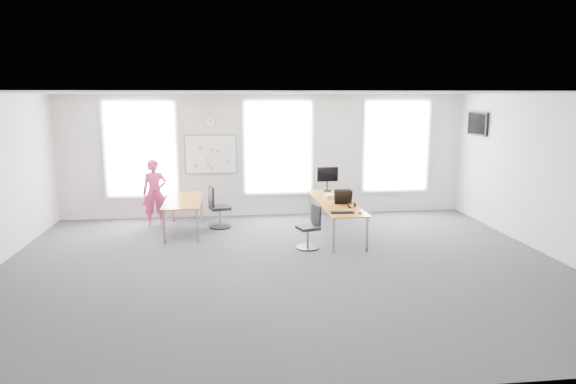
{
  "coord_description": "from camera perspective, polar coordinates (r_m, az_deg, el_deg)",
  "views": [
    {
      "loc": [
        -0.95,
        -8.59,
        2.96
      ],
      "look_at": [
        0.21,
        1.2,
        1.1
      ],
      "focal_mm": 32.0,
      "sensor_mm": 36.0,
      "label": 1
    }
  ],
  "objects": [
    {
      "name": "chair_right",
      "position": [
        10.09,
        2.49,
        -4.17
      ],
      "size": [
        0.48,
        0.48,
        0.86
      ],
      "rotation": [
        0.0,
        0.0,
        -1.29
      ],
      "color": "black",
      "rests_on": "ground"
    },
    {
      "name": "wall_back",
      "position": [
        12.71,
        -2.46,
        4.08
      ],
      "size": [
        10.0,
        0.0,
        10.0
      ],
      "primitive_type": "plane",
      "rotation": [
        1.57,
        0.0,
        0.0
      ],
      "color": "silver",
      "rests_on": "ground"
    },
    {
      "name": "wall_right",
      "position": [
        10.55,
        27.66,
        1.51
      ],
      "size": [
        0.0,
        10.0,
        10.0
      ],
      "primitive_type": "plane",
      "rotation": [
        1.57,
        0.0,
        -1.57
      ],
      "color": "silver",
      "rests_on": "ground"
    },
    {
      "name": "window_right",
      "position": [
        13.32,
        11.91,
        5.03
      ],
      "size": [
        1.6,
        0.06,
        2.2
      ],
      "primitive_type": "cube",
      "color": "white",
      "rests_on": "wall_back"
    },
    {
      "name": "window_mid",
      "position": [
        12.68,
        -1.1,
        4.98
      ],
      "size": [
        1.6,
        0.06,
        2.2
      ],
      "primitive_type": "cube",
      "color": "white",
      "rests_on": "wall_back"
    },
    {
      "name": "tv",
      "position": [
        13.02,
        20.34,
        7.12
      ],
      "size": [
        0.06,
        0.9,
        0.55
      ],
      "primitive_type": "cube",
      "color": "black",
      "rests_on": "wall_right"
    },
    {
      "name": "desk_left",
      "position": [
        11.49,
        -11.52,
        -1.12
      ],
      "size": [
        0.78,
        1.95,
        0.71
      ],
      "color": "orange",
      "rests_on": "ground"
    },
    {
      "name": "wall_clock",
      "position": [
        12.58,
        -8.68,
        7.78
      ],
      "size": [
        0.3,
        0.04,
        0.3
      ],
      "primitive_type": "cylinder",
      "rotation": [
        1.57,
        0.0,
        0.0
      ],
      "color": "gray",
      "rests_on": "wall_back"
    },
    {
      "name": "headphones",
      "position": [
        10.6,
        7.06,
        -1.44
      ],
      "size": [
        0.16,
        0.09,
        0.1
      ],
      "rotation": [
        0.0,
        0.0,
        -0.33
      ],
      "color": "black",
      "rests_on": "desk_right"
    },
    {
      "name": "paper_stack",
      "position": [
        11.41,
        4.77,
        -0.51
      ],
      "size": [
        0.33,
        0.28,
        0.1
      ],
      "primitive_type": "cube",
      "rotation": [
        0.0,
        0.0,
        0.28
      ],
      "color": "beige",
      "rests_on": "desk_right"
    },
    {
      "name": "person",
      "position": [
        12.15,
        -14.59,
        -0.06
      ],
      "size": [
        0.6,
        0.44,
        1.53
      ],
      "primitive_type": "imported",
      "rotation": [
        0.0,
        0.0,
        0.14
      ],
      "color": "#C62D5F",
      "rests_on": "ground"
    },
    {
      "name": "keyboard",
      "position": [
        10.05,
        6.02,
        -2.27
      ],
      "size": [
        0.47,
        0.19,
        0.02
      ],
      "primitive_type": "cube",
      "rotation": [
        0.0,
        0.0,
        -0.04
      ],
      "color": "black",
      "rests_on": "desk_right"
    },
    {
      "name": "laptop_sleeve",
      "position": [
        10.86,
        6.13,
        -0.56
      ],
      "size": [
        0.37,
        0.2,
        0.3
      ],
      "rotation": [
        0.0,
        0.0,
        -0.01
      ],
      "color": "black",
      "rests_on": "desk_right"
    },
    {
      "name": "ceiling",
      "position": [
        8.64,
        -0.47,
        10.95
      ],
      "size": [
        10.0,
        10.0,
        0.0
      ],
      "primitive_type": "plane",
      "rotation": [
        3.14,
        0.0,
        0.0
      ],
      "color": "silver",
      "rests_on": "ground"
    },
    {
      "name": "lens_cap",
      "position": [
        10.5,
        6.91,
        -1.77
      ],
      "size": [
        0.09,
        0.09,
        0.01
      ],
      "primitive_type": "cylinder",
      "rotation": [
        0.0,
        0.0,
        -0.28
      ],
      "color": "black",
      "rests_on": "desk_right"
    },
    {
      "name": "whiteboard",
      "position": [
        12.64,
        -8.57,
        4.16
      ],
      "size": [
        1.2,
        0.03,
        0.9
      ],
      "primitive_type": "cube",
      "color": "white",
      "rests_on": "wall_back"
    },
    {
      "name": "mouse",
      "position": [
        10.05,
        8.02,
        -2.27
      ],
      "size": [
        0.09,
        0.12,
        0.04
      ],
      "primitive_type": "ellipsoid",
      "rotation": [
        0.0,
        0.0,
        -0.2
      ],
      "color": "black",
      "rests_on": "desk_right"
    },
    {
      "name": "floor",
      "position": [
        9.13,
        -0.44,
        -8.22
      ],
      "size": [
        10.0,
        10.0,
        0.0
      ],
      "primitive_type": "plane",
      "color": "#26272C",
      "rests_on": "ground"
    },
    {
      "name": "monitor",
      "position": [
        12.25,
        4.39,
        1.7
      ],
      "size": [
        0.52,
        0.21,
        0.58
      ],
      "rotation": [
        0.0,
        0.0,
        0.05
      ],
      "color": "black",
      "rests_on": "desk_right"
    },
    {
      "name": "desk_right",
      "position": [
        11.13,
        5.31,
        -1.3
      ],
      "size": [
        0.77,
        2.89,
        0.7
      ],
      "color": "orange",
      "rests_on": "ground"
    },
    {
      "name": "chair_left",
      "position": [
        11.71,
        -7.84,
        -1.97
      ],
      "size": [
        0.53,
        0.52,
        0.95
      ],
      "rotation": [
        0.0,
        0.0,
        1.83
      ],
      "color": "black",
      "rests_on": "ground"
    },
    {
      "name": "window_left",
      "position": [
        12.78,
        -16.03,
        4.62
      ],
      "size": [
        1.6,
        0.06,
        2.2
      ],
      "primitive_type": "cube",
      "color": "white",
      "rests_on": "wall_back"
    },
    {
      "name": "wall_front",
      "position": [
        4.91,
        4.75,
        -6.65
      ],
      "size": [
        10.0,
        0.0,
        10.0
      ],
      "primitive_type": "plane",
      "rotation": [
        -1.57,
        0.0,
        0.0
      ],
      "color": "silver",
      "rests_on": "ground"
    }
  ]
}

